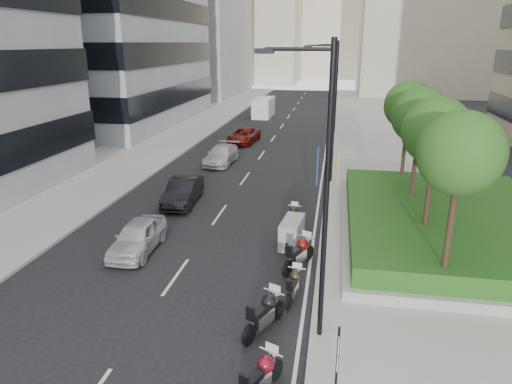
% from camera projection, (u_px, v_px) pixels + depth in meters
% --- Properties ---
extents(ground, '(160.00, 160.00, 0.00)m').
position_uv_depth(ground, '(178.00, 342.00, 14.15)').
color(ground, black).
rests_on(ground, ground).
extents(sidewalk_right, '(10.00, 100.00, 0.15)m').
position_uv_depth(sidewalk_right, '(386.00, 146.00, 40.72)').
color(sidewalk_right, '#9E9B93').
rests_on(sidewalk_right, ground).
extents(sidewalk_left, '(8.00, 100.00, 0.15)m').
position_uv_depth(sidewalk_left, '(163.00, 138.00, 44.18)').
color(sidewalk_left, '#9E9B93').
rests_on(sidewalk_left, ground).
extents(lane_edge, '(0.12, 100.00, 0.01)m').
position_uv_depth(lane_edge, '(326.00, 145.00, 41.61)').
color(lane_edge, silver).
rests_on(lane_edge, ground).
extents(lane_centre, '(0.12, 100.00, 0.01)m').
position_uv_depth(lane_centre, '(270.00, 143.00, 42.47)').
color(lane_centre, silver).
rests_on(lane_centre, ground).
extents(building_grey_far, '(22.00, 26.00, 30.00)m').
position_uv_depth(building_grey_far, '(176.00, 5.00, 78.95)').
color(building_grey_far, gray).
rests_on(building_grey_far, ground).
extents(building_cream_left, '(26.00, 24.00, 34.00)m').
position_uv_depth(building_cream_left, '(244.00, 6.00, 105.40)').
color(building_cream_left, '#B7AD93').
rests_on(building_cream_left, ground).
extents(building_cream_centre, '(30.00, 24.00, 38.00)m').
position_uv_depth(building_cream_centre, '(333.00, 2.00, 120.19)').
color(building_cream_centre, '#B7AD93').
rests_on(building_cream_centre, ground).
extents(planter, '(10.00, 14.00, 0.40)m').
position_uv_depth(planter, '(448.00, 230.00, 21.75)').
color(planter, '#9E9993').
rests_on(planter, sidewalk_right).
extents(hedge, '(9.40, 13.40, 0.80)m').
position_uv_depth(hedge, '(450.00, 218.00, 21.56)').
color(hedge, '#244F16').
rests_on(hedge, planter).
extents(tree_0, '(2.80, 2.80, 6.30)m').
position_uv_depth(tree_0, '(461.00, 154.00, 14.80)').
color(tree_0, '#332319').
rests_on(tree_0, planter).
extents(tree_1, '(2.80, 2.80, 6.30)m').
position_uv_depth(tree_1, '(436.00, 131.00, 18.54)').
color(tree_1, '#332319').
rests_on(tree_1, planter).
extents(tree_2, '(2.80, 2.80, 6.30)m').
position_uv_depth(tree_2, '(420.00, 116.00, 22.29)').
color(tree_2, '#332319').
rests_on(tree_2, planter).
extents(tree_3, '(2.80, 2.80, 6.30)m').
position_uv_depth(tree_3, '(409.00, 106.00, 26.03)').
color(tree_3, '#332319').
rests_on(tree_3, planter).
extents(lamp_post_0, '(2.34, 0.45, 9.00)m').
position_uv_depth(lamp_post_0, '(321.00, 184.00, 12.83)').
color(lamp_post_0, black).
rests_on(lamp_post_0, ground).
extents(lamp_post_1, '(2.34, 0.45, 9.00)m').
position_uv_depth(lamp_post_1, '(332.00, 106.00, 28.73)').
color(lamp_post_1, black).
rests_on(lamp_post_1, ground).
extents(lamp_post_2, '(2.34, 0.45, 9.00)m').
position_uv_depth(lamp_post_2, '(335.00, 83.00, 45.58)').
color(lamp_post_2, black).
rests_on(lamp_post_2, ground).
extents(parking_sign, '(0.06, 0.32, 2.50)m').
position_uv_depth(parking_sign, '(337.00, 364.00, 11.04)').
color(parking_sign, black).
rests_on(parking_sign, ground).
extents(motorcycle_1, '(1.05, 2.02, 1.08)m').
position_uv_depth(motorcycle_1, '(261.00, 377.00, 11.85)').
color(motorcycle_1, black).
rests_on(motorcycle_1, ground).
extents(motorcycle_2, '(1.15, 2.19, 1.17)m').
position_uv_depth(motorcycle_2, '(265.00, 313.00, 14.59)').
color(motorcycle_2, black).
rests_on(motorcycle_2, ground).
extents(motorcycle_3, '(0.67, 2.00, 1.00)m').
position_uv_depth(motorcycle_3, '(294.00, 285.00, 16.47)').
color(motorcycle_3, black).
rests_on(motorcycle_3, ground).
extents(motorcycle_4, '(1.19, 2.24, 1.20)m').
position_uv_depth(motorcycle_4, '(299.00, 253.00, 18.69)').
color(motorcycle_4, black).
rests_on(motorcycle_4, ground).
extents(motorcycle_5, '(1.04, 2.16, 1.24)m').
position_uv_depth(motorcycle_5, '(292.00, 232.00, 20.80)').
color(motorcycle_5, black).
rests_on(motorcycle_5, ground).
extents(motorcycle_6, '(0.68, 2.04, 1.02)m').
position_uv_depth(motorcycle_6, '(292.00, 217.00, 22.82)').
color(motorcycle_6, black).
rests_on(motorcycle_6, ground).
extents(car_a, '(1.76, 4.12, 1.39)m').
position_uv_depth(car_a, '(138.00, 237.00, 20.17)').
color(car_a, '#B9B9BB').
rests_on(car_a, ground).
extents(car_b, '(1.86, 4.53, 1.46)m').
position_uv_depth(car_b, '(183.00, 191.00, 26.18)').
color(car_b, black).
rests_on(car_b, ground).
extents(car_c, '(2.11, 4.82, 1.38)m').
position_uv_depth(car_c, '(222.00, 155.00, 34.94)').
color(car_c, '#AFAFB1').
rests_on(car_c, ground).
extents(car_d, '(2.63, 5.02, 1.35)m').
position_uv_depth(car_d, '(244.00, 136.00, 42.19)').
color(car_d, maroon).
rests_on(car_d, ground).
extents(delivery_van, '(2.16, 5.53, 2.31)m').
position_uv_depth(delivery_van, '(263.00, 108.00, 56.82)').
color(delivery_van, silver).
rests_on(delivery_van, ground).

